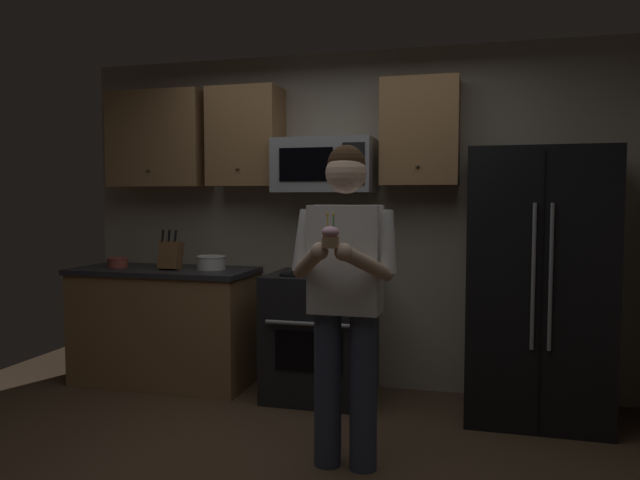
# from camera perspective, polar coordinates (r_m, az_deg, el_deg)

# --- Properties ---
(ground_plane) EXTENTS (6.00, 6.00, 0.00)m
(ground_plane) POSITION_cam_1_polar(r_m,az_deg,el_deg) (3.43, -3.62, -21.54)
(ground_plane) COLOR brown
(wall_back) EXTENTS (4.40, 0.10, 2.60)m
(wall_back) POSITION_cam_1_polar(r_m,az_deg,el_deg) (4.79, 3.02, 1.82)
(wall_back) COLOR #B7AD99
(wall_back) RESTS_ON ground
(oven_range) EXTENTS (0.76, 0.70, 0.93)m
(oven_range) POSITION_cam_1_polar(r_m,az_deg,el_deg) (4.56, 0.08, -8.92)
(oven_range) COLOR black
(oven_range) RESTS_ON ground
(microwave) EXTENTS (0.74, 0.41, 0.40)m
(microwave) POSITION_cam_1_polar(r_m,az_deg,el_deg) (4.57, 0.47, 7.00)
(microwave) COLOR #9EA0A5
(refrigerator) EXTENTS (0.90, 0.75, 1.80)m
(refrigerator) POSITION_cam_1_polar(r_m,az_deg,el_deg) (4.31, 19.64, -3.98)
(refrigerator) COLOR black
(refrigerator) RESTS_ON ground
(cabinet_row_upper) EXTENTS (2.78, 0.36, 0.76)m
(cabinet_row_upper) POSITION_cam_1_polar(r_m,az_deg,el_deg) (4.81, -6.11, 9.57)
(cabinet_row_upper) COLOR #9E7247
(counter_left) EXTENTS (1.44, 0.66, 0.92)m
(counter_left) POSITION_cam_1_polar(r_m,az_deg,el_deg) (5.06, -14.35, -7.75)
(counter_left) COLOR #9E7247
(counter_left) RESTS_ON ground
(knife_block) EXTENTS (0.16, 0.15, 0.32)m
(knife_block) POSITION_cam_1_polar(r_m,az_deg,el_deg) (4.89, -13.84, -1.37)
(knife_block) COLOR brown
(knife_block) RESTS_ON counter_left
(bowl_large_white) EXTENTS (0.23, 0.23, 0.11)m
(bowl_large_white) POSITION_cam_1_polar(r_m,az_deg,el_deg) (4.83, -10.18, -2.06)
(bowl_large_white) COLOR white
(bowl_large_white) RESTS_ON counter_left
(bowl_small_colored) EXTENTS (0.17, 0.17, 0.08)m
(bowl_small_colored) POSITION_cam_1_polar(r_m,az_deg,el_deg) (5.17, -18.46, -1.99)
(bowl_small_colored) COLOR #B24C3F
(bowl_small_colored) RESTS_ON counter_left
(person) EXTENTS (0.60, 0.48, 1.76)m
(person) POSITION_cam_1_polar(r_m,az_deg,el_deg) (3.28, 2.38, -4.50)
(person) COLOR #383F59
(person) RESTS_ON ground
(cupcake) EXTENTS (0.09, 0.09, 0.17)m
(cupcake) POSITION_cam_1_polar(r_m,az_deg,el_deg) (2.93, 0.99, 0.33)
(cupcake) COLOR #A87F56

